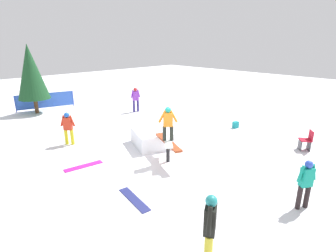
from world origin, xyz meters
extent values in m
plane|color=white|center=(0.00, 0.00, 0.00)|extent=(60.00, 60.00, 0.00)
cylinder|color=black|center=(0.00, 0.00, 0.39)|extent=(0.14, 0.14, 0.77)
cube|color=#A53F1E|center=(0.00, 0.00, 0.81)|extent=(1.95, 0.99, 0.08)
cube|color=white|center=(-1.70, 0.67, 0.34)|extent=(2.22, 2.06, 0.69)
cube|color=white|center=(0.00, 0.00, 0.87)|extent=(1.32, 1.19, 0.03)
cylinder|color=#272D27|center=(-0.09, -0.10, 1.16)|extent=(0.14, 0.14, 0.56)
cylinder|color=#272D27|center=(0.09, 0.10, 1.16)|extent=(0.14, 0.14, 0.56)
cube|color=orange|center=(0.00, 0.00, 1.70)|extent=(0.38, 0.39, 0.52)
cylinder|color=orange|center=(-0.14, -0.16, 1.82)|extent=(0.26, 0.29, 0.47)
cylinder|color=orange|center=(0.14, 0.16, 1.82)|extent=(0.26, 0.29, 0.47)
sphere|color=teal|center=(0.00, 0.00, 2.07)|extent=(0.22, 0.22, 0.22)
cylinder|color=gold|center=(4.11, -2.87, 0.38)|extent=(0.16, 0.16, 0.75)
cylinder|color=gold|center=(3.96, -2.62, 0.38)|extent=(0.16, 0.16, 0.75)
cube|color=black|center=(4.04, -2.74, 1.05)|extent=(0.39, 0.44, 0.61)
cylinder|color=black|center=(4.16, -2.94, 1.19)|extent=(0.21, 0.26, 0.55)
cylinder|color=black|center=(3.91, -2.54, 1.19)|extent=(0.21, 0.26, 0.55)
sphere|color=teal|center=(4.04, -2.74, 1.48)|extent=(0.24, 0.24, 0.24)
cylinder|color=black|center=(4.65, 0.52, 0.35)|extent=(0.14, 0.14, 0.70)
cylinder|color=black|center=(4.78, 0.74, 0.35)|extent=(0.14, 0.14, 0.70)
cube|color=#149D86|center=(4.72, 0.63, 0.97)|extent=(0.34, 0.39, 0.54)
cylinder|color=#149D86|center=(4.62, 0.45, 1.09)|extent=(0.17, 0.21, 0.48)
cylinder|color=#149D86|center=(4.82, 0.81, 1.09)|extent=(0.17, 0.21, 0.48)
sphere|color=blue|center=(4.72, 0.63, 1.34)|extent=(0.21, 0.21, 0.21)
cylinder|color=gold|center=(-4.27, -1.84, 0.35)|extent=(0.15, 0.15, 0.70)
cylinder|color=gold|center=(-4.47, -2.02, 0.35)|extent=(0.15, 0.15, 0.70)
cube|color=red|center=(-4.37, -1.93, 0.98)|extent=(0.40, 0.39, 0.56)
cylinder|color=red|center=(-4.21, -1.78, 1.11)|extent=(0.23, 0.22, 0.51)
cylinder|color=red|center=(-4.53, -2.08, 1.11)|extent=(0.23, 0.22, 0.51)
sphere|color=blue|center=(-4.37, -1.93, 1.37)|extent=(0.22, 0.22, 0.22)
cylinder|color=navy|center=(-6.88, 3.59, 0.38)|extent=(0.15, 0.15, 0.76)
cylinder|color=navy|center=(-6.80, 3.86, 0.38)|extent=(0.15, 0.15, 0.76)
cube|color=purple|center=(-6.84, 3.72, 1.06)|extent=(0.31, 0.41, 0.60)
cylinder|color=purple|center=(-6.90, 3.51, 1.20)|extent=(0.14, 0.22, 0.53)
cylinder|color=purple|center=(-6.78, 3.94, 1.20)|extent=(0.14, 0.22, 0.53)
sphere|color=red|center=(-6.84, 3.72, 1.47)|extent=(0.23, 0.23, 0.23)
cube|color=#F05D60|center=(-3.32, 2.96, 0.01)|extent=(1.04, 1.39, 0.02)
cube|color=#C21E9B|center=(-1.90, -2.55, 0.01)|extent=(0.49, 1.43, 0.02)
cube|color=navy|center=(1.14, -2.50, 0.01)|extent=(1.48, 0.49, 0.02)
cube|color=#3F3F44|center=(3.10, 4.85, 0.22)|extent=(0.27, 0.33, 0.44)
cube|color=#3F3F44|center=(3.39, 5.07, 0.22)|extent=(0.27, 0.33, 0.44)
cube|color=red|center=(3.25, 4.96, 0.46)|extent=(0.62, 0.62, 0.04)
cube|color=red|center=(3.40, 5.08, 0.68)|extent=(0.30, 0.37, 0.40)
cube|color=teal|center=(-0.43, 5.48, 0.17)|extent=(0.26, 0.33, 0.34)
cylinder|color=blue|center=(-11.22, 1.49, 0.55)|extent=(0.06, 0.06, 1.10)
cylinder|color=blue|center=(-12.13, -1.99, 0.55)|extent=(0.06, 0.06, 1.10)
cube|color=blue|center=(-11.67, -0.25, 0.61)|extent=(0.93, 3.48, 0.99)
cylinder|color=#4C331E|center=(-11.02, -1.08, 0.47)|extent=(0.24, 0.24, 0.95)
cone|color=#194723|center=(-11.02, -1.08, 2.62)|extent=(1.89, 1.89, 3.35)
camera|label=1|loc=(6.60, -6.43, 4.47)|focal=28.00mm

